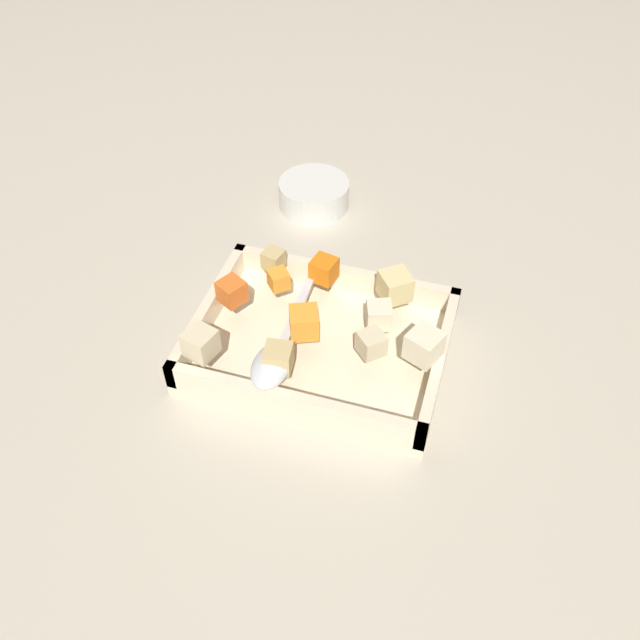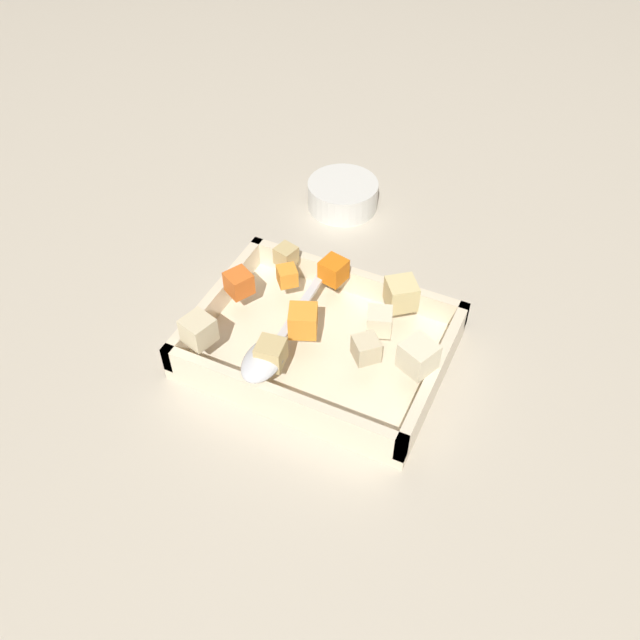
{
  "view_description": "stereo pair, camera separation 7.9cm",
  "coord_description": "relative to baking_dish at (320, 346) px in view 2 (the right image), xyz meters",
  "views": [
    {
      "loc": [
        -0.18,
        0.53,
        0.63
      ],
      "look_at": [
        -0.02,
        0.01,
        0.06
      ],
      "focal_mm": 38.78,
      "sensor_mm": 36.0,
      "label": 1
    },
    {
      "loc": [
        -0.25,
        0.5,
        0.63
      ],
      "look_at": [
        -0.02,
        0.01,
        0.06
      ],
      "focal_mm": 38.78,
      "sensor_mm": 36.0,
      "label": 2
    }
  ],
  "objects": [
    {
      "name": "ground_plane",
      "position": [
        0.02,
        -0.01,
        -0.01
      ],
      "size": [
        4.0,
        4.0,
        0.0
      ],
      "primitive_type": "plane",
      "color": "#BCB29E"
    },
    {
      "name": "baking_dish",
      "position": [
        0.0,
        0.0,
        0.0
      ],
      "size": [
        0.29,
        0.22,
        0.05
      ],
      "color": "beige",
      "rests_on": "ground_plane"
    },
    {
      "name": "carrot_chunk_near_spoon",
      "position": [
        0.11,
        -0.01,
        0.05
      ],
      "size": [
        0.04,
        0.04,
        0.03
      ],
      "primitive_type": "cube",
      "rotation": [
        0.0,
        0.0,
        5.79
      ],
      "color": "orange",
      "rests_on": "baking_dish"
    },
    {
      "name": "carrot_chunk_far_right",
      "position": [
        0.07,
        -0.05,
        0.05
      ],
      "size": [
        0.03,
        0.03,
        0.02
      ],
      "primitive_type": "cube",
      "rotation": [
        0.0,
        0.0,
        5.44
      ],
      "color": "orange",
      "rests_on": "baking_dish"
    },
    {
      "name": "carrot_chunk_corner_se",
      "position": [
        0.02,
        -0.08,
        0.05
      ],
      "size": [
        0.03,
        0.03,
        0.03
      ],
      "primitive_type": "cube",
      "rotation": [
        0.0,
        0.0,
        4.5
      ],
      "color": "orange",
      "rests_on": "baking_dish"
    },
    {
      "name": "carrot_chunk_heap_side",
      "position": [
        0.01,
        0.01,
        0.05
      ],
      "size": [
        0.04,
        0.04,
        0.03
      ],
      "primitive_type": "cube",
      "rotation": [
        0.0,
        0.0,
        5.1
      ],
      "color": "orange",
      "rests_on": "baking_dish"
    },
    {
      "name": "potato_chunk_corner_sw",
      "position": [
        -0.06,
        -0.02,
        0.05
      ],
      "size": [
        0.04,
        0.04,
        0.03
      ],
      "primitive_type": "cube",
      "rotation": [
        0.0,
        0.0,
        5.04
      ],
      "color": "beige",
      "rests_on": "baking_dish"
    },
    {
      "name": "potato_chunk_near_right",
      "position": [
        -0.07,
        0.02,
        0.05
      ],
      "size": [
        0.04,
        0.04,
        0.03
      ],
      "primitive_type": "cube",
      "rotation": [
        0.0,
        0.0,
        2.35
      ],
      "color": "beige",
      "rests_on": "baking_dish"
    },
    {
      "name": "potato_chunk_center",
      "position": [
        0.09,
        -0.08,
        0.05
      ],
      "size": [
        0.03,
        0.03,
        0.02
      ],
      "primitive_type": "cube",
      "rotation": [
        0.0,
        0.0,
        6.03
      ],
      "color": "tan",
      "rests_on": "baking_dish"
    },
    {
      "name": "potato_chunk_corner_nw",
      "position": [
        0.02,
        0.07,
        0.05
      ],
      "size": [
        0.03,
        0.03,
        0.03
      ],
      "primitive_type": "cube",
      "rotation": [
        0.0,
        0.0,
        0.14
      ],
      "color": "tan",
      "rests_on": "baking_dish"
    },
    {
      "name": "potato_chunk_back_center",
      "position": [
        -0.12,
        0.01,
        0.05
      ],
      "size": [
        0.04,
        0.04,
        0.03
      ],
      "primitive_type": "cube",
      "rotation": [
        0.0,
        0.0,
        4.3
      ],
      "color": "beige",
      "rests_on": "baking_dish"
    },
    {
      "name": "potato_chunk_mid_right",
      "position": [
        -0.07,
        -0.07,
        0.05
      ],
      "size": [
        0.05,
        0.05,
        0.03
      ],
      "primitive_type": "cube",
      "rotation": [
        0.0,
        0.0,
        0.66
      ],
      "color": "#E0CC89",
      "rests_on": "baking_dish"
    },
    {
      "name": "potato_chunk_far_left",
      "position": [
        0.11,
        0.08,
        0.05
      ],
      "size": [
        0.04,
        0.04,
        0.03
      ],
      "primitive_type": "cube",
      "rotation": [
        0.0,
        0.0,
        2.86
      ],
      "color": "beige",
      "rests_on": "baking_dish"
    },
    {
      "name": "serving_spoon",
      "position": [
        0.03,
        0.07,
        0.04
      ],
      "size": [
        0.04,
        0.23,
        0.02
      ],
      "rotation": [
        0.0,
        0.0,
        4.74
      ],
      "color": "silver",
      "rests_on": "baking_dish"
    },
    {
      "name": "small_prep_bowl",
      "position": [
        0.1,
        -0.28,
        0.01
      ],
      "size": [
        0.1,
        0.1,
        0.04
      ],
      "primitive_type": "cylinder",
      "color": "silver",
      "rests_on": "ground_plane"
    }
  ]
}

